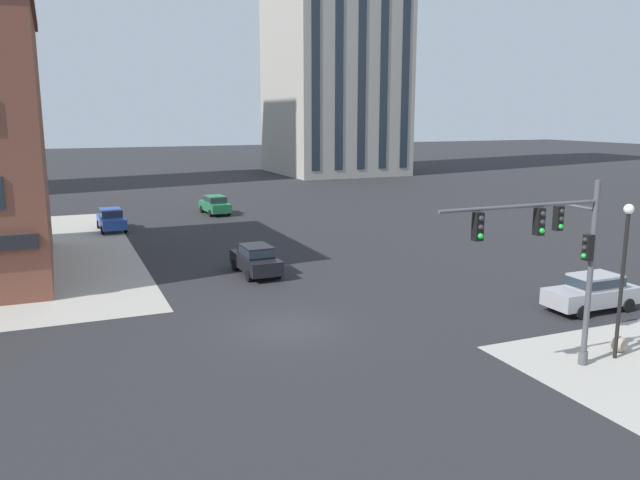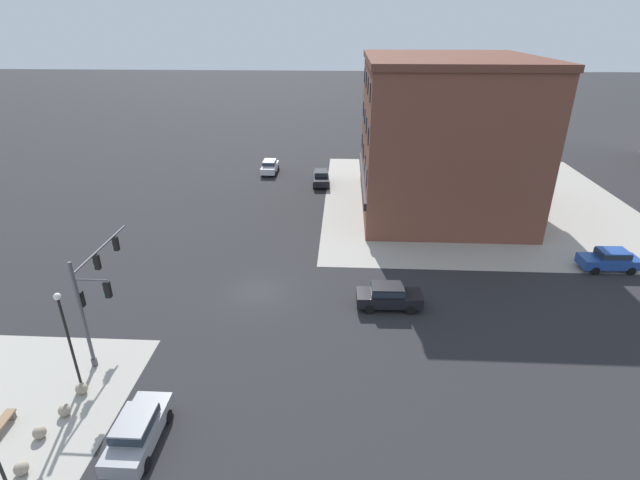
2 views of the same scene
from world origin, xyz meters
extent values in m
plane|color=#262628|center=(0.00, 0.00, 0.00)|extent=(320.00, 320.00, 0.00)
cylinder|color=#4C4C51|center=(8.45, -7.87, 0.25)|extent=(0.32, 0.32, 0.50)
cylinder|color=#4C4C51|center=(8.45, -7.87, 3.31)|extent=(0.20, 0.20, 6.62)
cylinder|color=#4C4C51|center=(5.29, -7.87, 5.90)|extent=(6.31, 0.12, 0.12)
cylinder|color=#4C4C51|center=(8.45, -6.97, 5.60)|extent=(0.11, 1.80, 0.11)
cube|color=black|center=(6.02, -7.87, 5.35)|extent=(0.28, 0.28, 0.90)
sphere|color=#282828|center=(6.02, -8.03, 5.63)|extent=(0.18, 0.18, 0.18)
sphere|color=#282828|center=(6.02, -8.03, 5.35)|extent=(0.18, 0.18, 0.18)
sphere|color=green|center=(6.02, -8.03, 5.07)|extent=(0.18, 0.18, 0.18)
cube|color=black|center=(3.59, -7.87, 5.35)|extent=(0.28, 0.28, 0.90)
sphere|color=#282828|center=(3.59, -8.03, 5.63)|extent=(0.18, 0.18, 0.18)
sphere|color=#282828|center=(3.59, -8.03, 5.35)|extent=(0.18, 0.18, 0.18)
sphere|color=green|center=(3.59, -8.03, 5.07)|extent=(0.18, 0.18, 0.18)
cube|color=black|center=(8.25, -7.87, 4.30)|extent=(0.28, 0.28, 0.90)
sphere|color=#282828|center=(8.09, -7.87, 4.58)|extent=(0.18, 0.18, 0.18)
sphere|color=#282828|center=(8.09, -7.87, 4.30)|extent=(0.18, 0.18, 0.18)
sphere|color=green|center=(8.09, -7.87, 4.02)|extent=(0.18, 0.18, 0.18)
cube|color=black|center=(8.45, -6.17, 5.05)|extent=(0.28, 0.28, 0.90)
sphere|color=#282828|center=(8.45, -6.33, 5.33)|extent=(0.18, 0.18, 0.18)
sphere|color=#282828|center=(8.45, -6.33, 5.05)|extent=(0.18, 0.18, 0.18)
sphere|color=green|center=(8.45, -6.33, 4.77)|extent=(0.18, 0.18, 0.18)
sphere|color=gray|center=(10.62, -7.47, 0.31)|extent=(0.61, 0.61, 0.61)
cylinder|color=black|center=(10.00, -7.88, 2.68)|extent=(0.14, 0.14, 5.36)
sphere|color=white|center=(10.00, -7.88, 5.54)|extent=(0.36, 0.36, 0.36)
cube|color=#23479E|center=(-4.76, 26.73, 0.70)|extent=(1.93, 4.47, 0.76)
cube|color=#23479E|center=(-4.76, 26.88, 1.38)|extent=(1.58, 2.17, 0.60)
cube|color=#232D38|center=(-4.76, 26.88, 1.38)|extent=(1.62, 2.26, 0.40)
cylinder|color=black|center=(-3.87, 25.40, 0.32)|extent=(0.24, 0.65, 0.64)
cylinder|color=black|center=(-5.54, 25.34, 0.32)|extent=(0.24, 0.65, 0.64)
cylinder|color=black|center=(-3.97, 28.13, 0.32)|extent=(0.24, 0.65, 0.64)
cylinder|color=black|center=(-5.64, 28.07, 0.32)|extent=(0.24, 0.65, 0.64)
cube|color=#99999E|center=(13.65, -3.13, 0.70)|extent=(4.40, 1.77, 0.76)
cube|color=#99999E|center=(13.80, -3.14, 1.38)|extent=(2.12, 1.50, 0.60)
cube|color=#232D38|center=(13.80, -3.14, 1.38)|extent=(2.20, 1.54, 0.40)
cylinder|color=black|center=(12.28, -3.97, 0.32)|extent=(0.64, 0.22, 0.64)
cylinder|color=black|center=(12.29, -2.30, 0.32)|extent=(0.64, 0.22, 0.64)
cylinder|color=black|center=(15.01, -3.97, 0.32)|extent=(0.64, 0.22, 0.64)
cylinder|color=black|center=(15.02, -2.30, 0.32)|extent=(0.64, 0.22, 0.64)
cube|color=black|center=(1.50, 9.22, 0.70)|extent=(1.86, 4.44, 0.76)
cube|color=black|center=(1.50, 9.07, 1.38)|extent=(1.54, 2.14, 0.60)
cube|color=#232D38|center=(1.50, 9.07, 1.38)|extent=(1.58, 2.23, 0.40)
cylinder|color=black|center=(0.63, 10.57, 0.32)|extent=(0.23, 0.64, 0.64)
cylinder|color=black|center=(2.31, 10.60, 0.32)|extent=(0.23, 0.64, 0.64)
cylinder|color=black|center=(0.69, 7.84, 0.32)|extent=(0.23, 0.64, 0.64)
cylinder|color=black|center=(2.36, 7.88, 0.32)|extent=(0.23, 0.64, 0.64)
cube|color=#1E6B3D|center=(4.58, 31.77, 0.70)|extent=(2.05, 4.51, 0.76)
cube|color=#1E6B3D|center=(4.59, 31.62, 1.38)|extent=(1.63, 2.21, 0.60)
cube|color=#232D38|center=(4.59, 31.62, 1.38)|extent=(1.67, 2.30, 0.40)
cylinder|color=black|center=(3.66, 33.07, 0.32)|extent=(0.26, 0.65, 0.64)
cylinder|color=black|center=(5.32, 33.19, 0.32)|extent=(0.26, 0.65, 0.64)
cylinder|color=black|center=(3.84, 30.35, 0.32)|extent=(0.26, 0.65, 0.64)
cylinder|color=black|center=(5.51, 30.46, 0.32)|extent=(0.26, 0.65, 0.64)
camera|label=1|loc=(-8.49, -23.89, 8.78)|focal=35.43mm
camera|label=2|loc=(29.09, 5.99, 17.85)|focal=26.63mm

